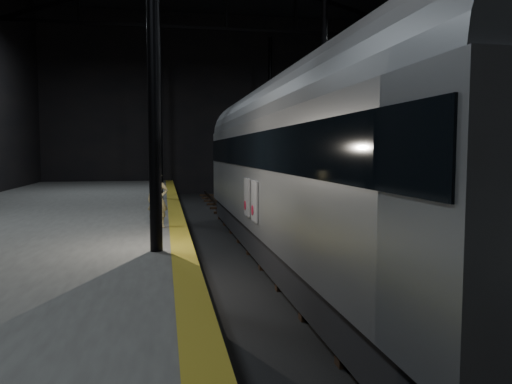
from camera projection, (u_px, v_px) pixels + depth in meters
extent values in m
plane|color=black|center=(285.00, 253.00, 15.28)|extent=(44.00, 44.00, 0.00)
cube|color=#4B4B48|center=(23.00, 245.00, 13.87)|extent=(9.00, 43.80, 1.00)
cube|color=#4B4B48|center=(504.00, 230.00, 16.60)|extent=(9.00, 43.80, 1.00)
cube|color=olive|center=(178.00, 223.00, 14.60)|extent=(0.50, 43.80, 0.01)
cube|color=#3F3328|center=(262.00, 248.00, 15.13)|extent=(0.08, 43.00, 0.14)
cube|color=#3F3328|center=(308.00, 247.00, 15.39)|extent=(0.08, 43.00, 0.14)
cube|color=black|center=(285.00, 251.00, 15.27)|extent=(2.40, 42.00, 0.12)
cylinder|color=black|center=(153.00, 9.00, 10.18)|extent=(0.26, 0.26, 10.00)
cylinder|color=black|center=(487.00, 26.00, 11.56)|extent=(0.26, 0.26, 10.00)
cylinder|color=black|center=(158.00, 85.00, 21.94)|extent=(0.26, 0.26, 10.00)
cylinder|color=black|center=(324.00, 89.00, 23.32)|extent=(0.26, 0.26, 10.00)
cylinder|color=black|center=(160.00, 108.00, 33.70)|extent=(0.26, 0.26, 10.00)
cylinder|color=black|center=(270.00, 110.00, 35.08)|extent=(0.26, 0.26, 10.00)
cube|color=black|center=(227.00, 29.00, 28.18)|extent=(23.60, 0.15, 0.18)
cube|color=gray|center=(300.00, 176.00, 13.45)|extent=(2.79, 19.26, 2.89)
cube|color=black|center=(300.00, 242.00, 13.60)|extent=(2.55, 18.87, 0.82)
cube|color=black|center=(300.00, 151.00, 13.40)|extent=(2.85, 18.97, 0.87)
cylinder|color=slate|center=(301.00, 122.00, 13.34)|extent=(2.74, 19.07, 2.74)
cube|color=black|center=(428.00, 352.00, 7.03)|extent=(1.73, 2.12, 0.34)
cube|color=black|center=(255.00, 221.00, 20.24)|extent=(1.73, 2.12, 0.34)
cube|color=silver|center=(255.00, 201.00, 12.30)|extent=(0.04, 0.72, 1.01)
cube|color=silver|center=(247.00, 197.00, 13.43)|extent=(0.04, 0.72, 1.01)
cylinder|color=maroon|center=(253.00, 210.00, 12.48)|extent=(0.03, 0.25, 0.25)
cylinder|color=maroon|center=(245.00, 205.00, 13.62)|extent=(0.03, 0.25, 0.25)
imported|color=tan|center=(158.00, 199.00, 13.81)|extent=(0.61, 0.45, 1.56)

